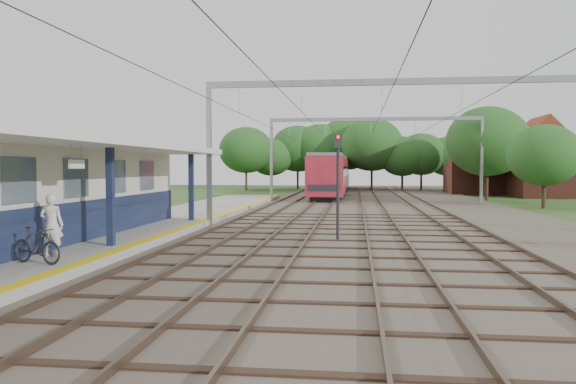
{
  "coord_description": "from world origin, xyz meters",
  "views": [
    {
      "loc": [
        2.05,
        -11.39,
        2.9
      ],
      "look_at": [
        -1.55,
        18.17,
        1.6
      ],
      "focal_mm": 35.0,
      "sensor_mm": 36.0,
      "label": 1
    }
  ],
  "objects_px": {
    "person": "(52,225)",
    "signal_post": "(338,176)",
    "bicycle": "(37,245)",
    "train": "(334,174)"
  },
  "relations": [
    {
      "from": "person",
      "to": "signal_post",
      "type": "relative_size",
      "value": 0.43
    },
    {
      "from": "bicycle",
      "to": "train",
      "type": "relative_size",
      "value": 0.04
    },
    {
      "from": "bicycle",
      "to": "signal_post",
      "type": "height_order",
      "value": "signal_post"
    },
    {
      "from": "person",
      "to": "signal_post",
      "type": "xyz_separation_m",
      "value": [
        7.99,
        6.53,
        1.34
      ]
    },
    {
      "from": "bicycle",
      "to": "train",
      "type": "distance_m",
      "value": 49.94
    },
    {
      "from": "person",
      "to": "signal_post",
      "type": "height_order",
      "value": "signal_post"
    },
    {
      "from": "train",
      "to": "bicycle",
      "type": "bearing_deg",
      "value": -96.71
    },
    {
      "from": "signal_post",
      "to": "bicycle",
      "type": "bearing_deg",
      "value": -147.62
    },
    {
      "from": "person",
      "to": "train",
      "type": "distance_m",
      "value": 48.69
    },
    {
      "from": "person",
      "to": "signal_post",
      "type": "bearing_deg",
      "value": -149.63
    }
  ]
}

